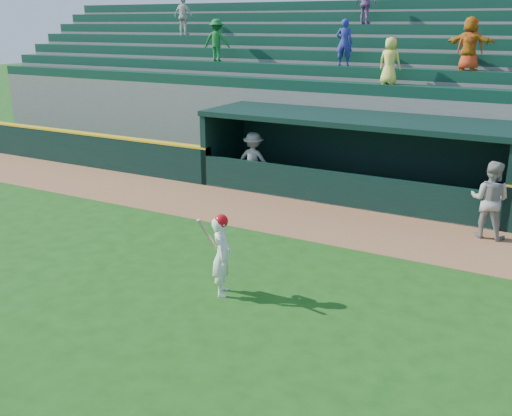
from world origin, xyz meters
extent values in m
plane|color=#184A12|center=(0.00, 0.00, 0.00)|extent=(120.00, 120.00, 0.00)
cube|color=brown|center=(0.00, 4.90, 0.01)|extent=(40.00, 3.00, 0.01)
cube|color=black|center=(-12.25, 6.55, 0.60)|extent=(15.50, 0.30, 1.20)
cube|color=yellow|center=(-12.25, 6.55, 1.23)|extent=(15.50, 0.32, 0.06)
imported|color=gray|center=(4.24, 5.83, 0.97)|extent=(1.00, 0.81, 1.95)
imported|color=gray|center=(-3.03, 6.95, 0.91)|extent=(1.26, 0.83, 1.82)
cube|color=slate|center=(0.00, 7.70, 0.02)|extent=(9.00, 2.60, 0.04)
cube|color=black|center=(-4.60, 7.70, 1.15)|extent=(0.20, 2.60, 2.30)
cube|color=black|center=(0.00, 9.00, 1.15)|extent=(9.40, 0.20, 2.30)
cube|color=black|center=(0.00, 7.70, 2.38)|extent=(9.40, 2.80, 0.16)
cube|color=black|center=(0.00, 6.48, 0.50)|extent=(9.00, 0.16, 1.00)
cube|color=brown|center=(0.00, 8.50, 0.25)|extent=(8.40, 0.45, 0.10)
cube|color=slate|center=(0.00, 9.53, 1.46)|extent=(34.00, 0.85, 2.91)
cube|color=#0F3828|center=(0.00, 9.41, 3.09)|extent=(34.00, 0.60, 0.36)
cube|color=slate|center=(0.00, 10.38, 1.68)|extent=(34.00, 0.85, 3.36)
cube|color=#0F3828|center=(0.00, 10.26, 3.54)|extent=(34.00, 0.60, 0.36)
cube|color=slate|center=(0.00, 11.22, 1.91)|extent=(34.00, 0.85, 3.81)
cube|color=#0F3828|center=(0.00, 11.11, 3.99)|extent=(34.00, 0.60, 0.36)
cube|color=slate|center=(0.00, 12.07, 2.13)|extent=(34.00, 0.85, 4.26)
cube|color=#0F3828|center=(0.00, 11.96, 4.44)|extent=(34.00, 0.60, 0.36)
cube|color=slate|center=(0.00, 12.93, 2.35)|extent=(34.00, 0.85, 4.71)
cube|color=#0F3828|center=(0.00, 12.81, 4.89)|extent=(34.00, 0.60, 0.36)
cube|color=slate|center=(0.00, 13.78, 2.58)|extent=(34.00, 0.85, 5.16)
cube|color=#0F3828|center=(0.00, 13.66, 5.34)|extent=(34.00, 0.60, 0.36)
cube|color=slate|center=(0.00, 14.62, 2.80)|extent=(34.00, 0.85, 5.61)
cube|color=#0F3828|center=(0.00, 14.51, 5.79)|extent=(34.00, 0.60, 0.36)
cube|color=slate|center=(0.00, 15.20, 2.80)|extent=(34.50, 0.30, 5.61)
imported|color=red|center=(2.69, 10.28, 4.49)|extent=(0.78, 0.54, 1.54)
imported|color=silver|center=(-9.18, 11.97, 5.39)|extent=(0.91, 0.39, 1.54)
imported|color=navy|center=(-1.37, 10.28, 4.49)|extent=(0.62, 0.47, 1.53)
imported|color=#186C2A|center=(-6.46, 10.28, 4.49)|extent=(1.08, 0.73, 1.54)
imported|color=#EEE354|center=(0.48, 9.43, 3.99)|extent=(0.75, 0.53, 1.43)
imported|color=#945A9B|center=(-1.54, 12.83, 5.81)|extent=(0.93, 0.56, 1.48)
imported|color=orange|center=(2.66, 10.28, 4.51)|extent=(1.54, 0.76, 1.59)
imported|color=white|center=(0.12, -0.01, 0.79)|extent=(0.62, 0.69, 1.58)
sphere|color=red|center=(0.12, -0.01, 1.51)|extent=(0.27, 0.27, 0.27)
cylinder|color=tan|center=(-0.06, -0.23, 1.28)|extent=(0.17, 0.52, 0.76)
camera|label=1|loc=(5.65, -8.68, 5.11)|focal=40.00mm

